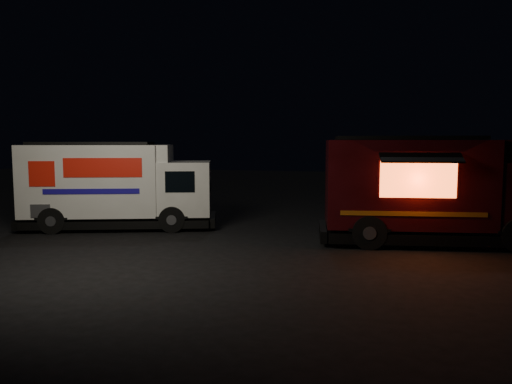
% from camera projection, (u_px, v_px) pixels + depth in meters
% --- Properties ---
extents(ground, '(80.00, 80.00, 0.00)m').
position_uv_depth(ground, '(228.00, 248.00, 14.94)').
color(ground, black).
rests_on(ground, ground).
extents(white_truck, '(7.42, 4.56, 3.18)m').
position_uv_depth(white_truck, '(120.00, 185.00, 18.38)').
color(white_truck, silver).
rests_on(white_truck, ground).
extents(red_truck, '(7.55, 3.76, 3.36)m').
position_uv_depth(red_truck, '(436.00, 190.00, 15.60)').
color(red_truck, '#33090D').
rests_on(red_truck, ground).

